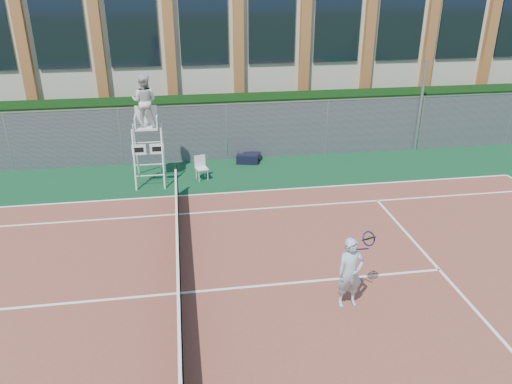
{
  "coord_description": "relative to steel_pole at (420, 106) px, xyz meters",
  "views": [
    {
      "loc": [
        0.27,
        -9.71,
        6.85
      ],
      "look_at": [
        2.25,
        3.0,
        1.11
      ],
      "focal_mm": 35.0,
      "sensor_mm": 36.0,
      "label": 1
    }
  ],
  "objects": [
    {
      "name": "ground",
      "position": [
        -9.82,
        -8.7,
        -1.86
      ],
      "size": [
        120.0,
        120.0,
        0.0
      ],
      "primitive_type": "plane",
      "color": "#233814"
    },
    {
      "name": "apron",
      "position": [
        -9.82,
        -7.7,
        -1.86
      ],
      "size": [
        36.0,
        20.0,
        0.01
      ],
      "primitive_type": "cube",
      "color": "#0D3C20",
      "rests_on": "ground"
    },
    {
      "name": "tennis_court",
      "position": [
        -9.82,
        -8.7,
        -1.84
      ],
      "size": [
        23.77,
        10.97,
        0.02
      ],
      "primitive_type": "cube",
      "color": "brown",
      "rests_on": "apron"
    },
    {
      "name": "tennis_net",
      "position": [
        -9.82,
        -8.7,
        -1.33
      ],
      "size": [
        0.1,
        11.3,
        1.1
      ],
      "color": "black",
      "rests_on": "ground"
    },
    {
      "name": "fence",
      "position": [
        -9.82,
        0.1,
        -0.76
      ],
      "size": [
        40.0,
        0.06,
        2.2
      ],
      "primitive_type": null,
      "color": "#595E60",
      "rests_on": "ground"
    },
    {
      "name": "hedge",
      "position": [
        -9.82,
        1.3,
        -0.76
      ],
      "size": [
        40.0,
        1.4,
        2.2
      ],
      "primitive_type": "cube",
      "color": "black",
      "rests_on": "ground"
    },
    {
      "name": "building",
      "position": [
        -9.82,
        9.25,
        2.28
      ],
      "size": [
        45.0,
        10.6,
        8.22
      ],
      "color": "beige",
      "rests_on": "ground"
    },
    {
      "name": "steel_pole",
      "position": [
        0.0,
        0.0,
        0.0
      ],
      "size": [
        0.12,
        0.12,
        3.72
      ],
      "primitive_type": "cylinder",
      "color": "#9EA0A5",
      "rests_on": "ground"
    },
    {
      "name": "umpire_chair",
      "position": [
        -10.71,
        -1.65,
        0.9
      ],
      "size": [
        1.06,
        1.63,
        3.78
      ],
      "color": "white",
      "rests_on": "ground"
    },
    {
      "name": "plastic_chair",
      "position": [
        -8.94,
        -1.79,
        -1.35
      ],
      "size": [
        0.49,
        0.49,
        0.86
      ],
      "color": "silver",
      "rests_on": "apron"
    },
    {
      "name": "sports_bag_near",
      "position": [
        -7.11,
        -0.52,
        -1.68
      ],
      "size": [
        0.88,
        0.52,
        0.35
      ],
      "primitive_type": "cube",
      "rotation": [
        0.0,
        0.0,
        -0.24
      ],
      "color": "black",
      "rests_on": "apron"
    },
    {
      "name": "sports_bag_far",
      "position": [
        -6.86,
        -0.1,
        -1.71
      ],
      "size": [
        0.73,
        0.43,
        0.27
      ],
      "primitive_type": "cube",
      "rotation": [
        0.0,
        0.0,
        -0.21
      ],
      "color": "black",
      "rests_on": "apron"
    },
    {
      "name": "tennis_player",
      "position": [
        -6.12,
        -9.68,
        -1.01
      ],
      "size": [
        0.94,
        0.65,
        1.66
      ],
      "color": "#A9BCCB",
      "rests_on": "tennis_court"
    }
  ]
}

